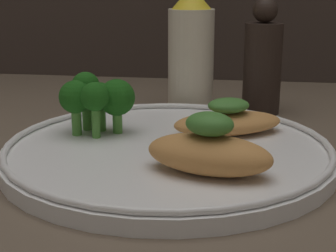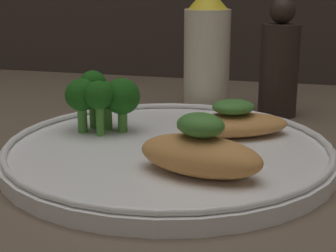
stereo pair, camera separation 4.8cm
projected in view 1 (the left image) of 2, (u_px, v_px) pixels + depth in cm
name	position (u px, v px, depth cm)	size (l,w,h in cm)	color
ground_plane	(168.00, 165.00, 49.45)	(180.00, 180.00, 1.00)	brown
plate	(168.00, 150.00, 49.04)	(31.32, 31.32, 2.00)	white
grilled_meat_front	(209.00, 151.00, 41.71)	(11.46, 7.58, 5.13)	#BC7F42
grilled_meat_middle	(228.00, 121.00, 52.62)	(12.62, 9.38, 3.71)	#BC7F42
broccoli_bunch	(97.00, 97.00, 52.08)	(7.46, 5.50, 6.16)	#4C8E38
sauce_bottle	(193.00, 52.00, 66.13)	(5.90, 5.90, 15.98)	beige
pepper_grinder	(263.00, 63.00, 65.17)	(4.80, 4.80, 14.59)	black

